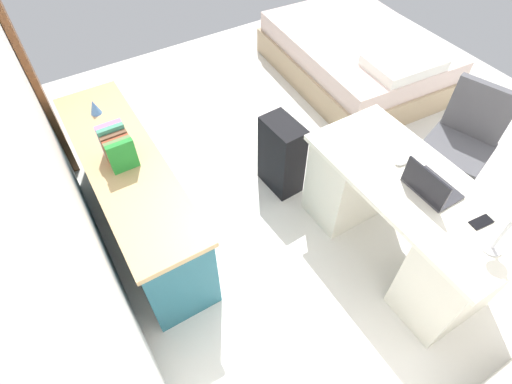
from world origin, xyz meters
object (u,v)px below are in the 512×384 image
laptop (429,186)px  computer_mouse (402,161)px  office_chair (457,150)px  suitcase_black (281,156)px  bed (356,56)px  cell_phone_near_laptop (481,222)px  desk (400,219)px  desk_lamp (507,214)px  credenza (135,195)px  figurine_small (94,107)px

laptop → computer_mouse: (0.26, -0.04, -0.03)m
office_chair → suitcase_black: bearing=57.6°
bed → laptop: (-1.99, 1.26, 0.56)m
laptop → computer_mouse: bearing=-8.9°
cell_phone_near_laptop → bed: bearing=-21.1°
desk → cell_phone_near_laptop: size_ratio=10.60×
laptop → cell_phone_near_laptop: 0.34m
bed → desk_lamp: size_ratio=5.77×
credenza → cell_phone_near_laptop: 2.26m
laptop → computer_mouse: 0.27m
computer_mouse → cell_phone_near_laptop: computer_mouse is taller
desk → credenza: (1.16, 1.47, -0.03)m
bed → computer_mouse: (-1.73, 1.22, 0.53)m
desk → computer_mouse: 0.42m
bed → figurine_small: (-0.18, 2.74, 0.54)m
laptop → desk_lamp: desk_lamp is taller
laptop → cell_phone_near_laptop: (-0.32, -0.09, -0.04)m
credenza → suitcase_black: size_ratio=2.75×
credenza → figurine_small: figurine_small is taller
office_chair → computer_mouse: bearing=95.5°
desk → credenza: size_ratio=0.80×
computer_mouse → figurine_small: bearing=44.2°
desk → figurine_small: figurine_small is taller
suitcase_black → figurine_small: 1.45m
cell_phone_near_laptop → figurine_small: size_ratio=1.24×
figurine_small → credenza: bearing=-179.8°
credenza → suitcase_black: bearing=-98.6°
laptop → desk_lamp: bearing=179.3°
credenza → laptop: 1.98m
office_chair → desk_lamp: desk_lamp is taller
cell_phone_near_laptop → desk: bearing=19.1°
office_chair → desk: bearing=106.8°
desk_lamp → figurine_small: size_ratio=3.14×
desk → cell_phone_near_laptop: cell_phone_near_laptop is taller
bed → computer_mouse: computer_mouse is taller
office_chair → cell_phone_near_laptop: size_ratio=6.91×
suitcase_black → bed: bearing=-63.0°
desk_lamp → office_chair: bearing=-47.8°
desk → desk_lamp: 0.80m
laptop → figurine_small: (1.81, 1.48, -0.02)m
bed → figurine_small: size_ratio=18.09×
bed → cell_phone_near_laptop: 2.65m
credenza → desk_lamp: bearing=-138.6°
laptop → cell_phone_near_laptop: laptop is taller
figurine_small → suitcase_black: bearing=-122.6°
cell_phone_near_laptop → suitcase_black: bearing=22.1°
desk → suitcase_black: (0.99, 0.31, -0.07)m
cell_phone_near_laptop → desk_lamp: 0.29m
desk → bed: bearing=-33.6°
office_chair → suitcase_black: 1.38m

